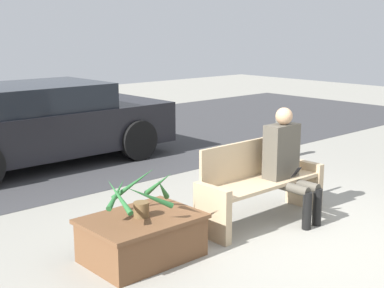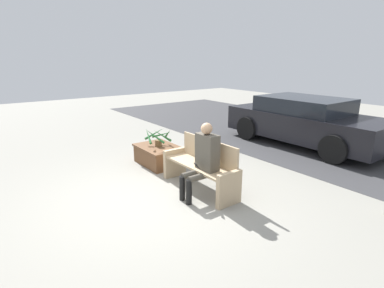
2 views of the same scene
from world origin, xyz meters
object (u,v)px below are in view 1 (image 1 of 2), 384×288
at_px(person_seated, 287,158).
at_px(bench, 259,184).
at_px(planter_box, 142,236).
at_px(bollard_post, 279,136).
at_px(parked_car, 38,124).
at_px(potted_plant, 140,195).

bearing_deg(person_seated, bench, 147.75).
xyz_separation_m(planter_box, bollard_post, (4.21, 1.69, 0.17)).
relative_size(bench, planter_box, 1.53).
bearing_deg(parked_car, bench, -81.20).
relative_size(planter_box, potted_plant, 1.60).
xyz_separation_m(planter_box, potted_plant, (-0.00, 0.01, 0.41)).
height_order(potted_plant, bollard_post, potted_plant).
relative_size(person_seated, planter_box, 1.19).
distance_m(person_seated, potted_plant, 1.96).
xyz_separation_m(parked_car, bollard_post, (3.21, -2.48, -0.28)).
distance_m(planter_box, parked_car, 4.32).
height_order(person_seated, potted_plant, person_seated).
height_order(parked_car, bollard_post, parked_car).
bearing_deg(bollard_post, bench, -145.66).
height_order(bench, person_seated, person_seated).
height_order(person_seated, bollard_post, person_seated).
height_order(planter_box, parked_car, parked_car).
bearing_deg(potted_plant, parked_car, 76.35).
bearing_deg(bench, parked_car, 98.80).
bearing_deg(planter_box, person_seated, -6.80).
relative_size(parked_car, bollard_post, 5.73).
xyz_separation_m(bench, person_seated, (0.28, -0.18, 0.29)).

